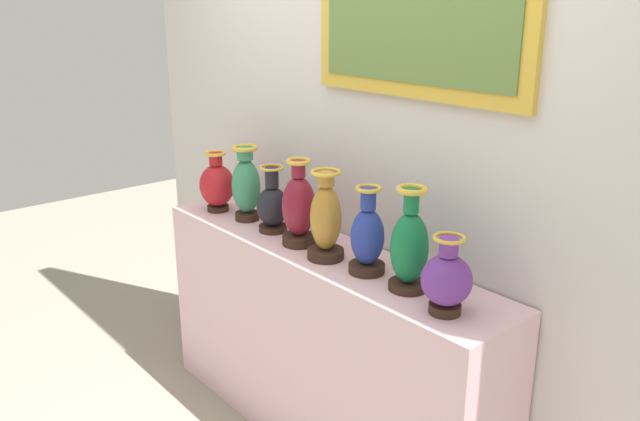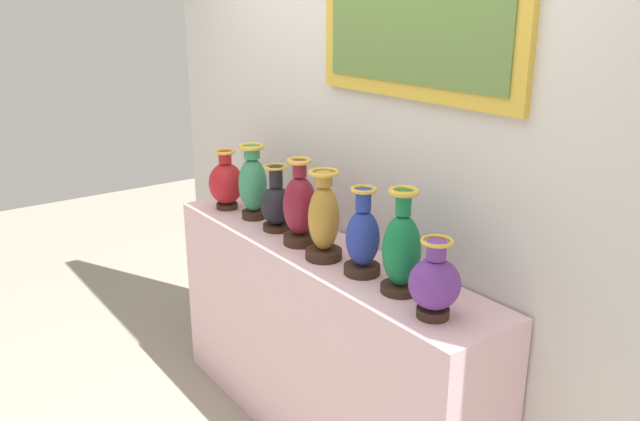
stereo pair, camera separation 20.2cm
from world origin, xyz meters
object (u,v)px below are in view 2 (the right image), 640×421
(vase_crimson, at_px, (226,183))
(vase_onyx, at_px, (276,204))
(vase_ochre, at_px, (324,220))
(vase_cobalt, at_px, (363,239))
(vase_emerald, at_px, (402,249))
(vase_violet, at_px, (435,283))
(vase_burgundy, at_px, (300,208))
(vase_jade, at_px, (253,184))

(vase_crimson, relative_size, vase_onyx, 0.99)
(vase_ochre, relative_size, vase_cobalt, 1.07)
(vase_emerald, distance_m, vase_violet, 0.23)
(vase_cobalt, distance_m, vase_violet, 0.44)
(vase_burgundy, bearing_deg, vase_violet, -2.01)
(vase_emerald, bearing_deg, vase_violet, -12.30)
(vase_jade, relative_size, vase_ochre, 0.97)
(vase_cobalt, bearing_deg, vase_jade, 179.73)
(vase_burgundy, height_order, vase_ochre, vase_burgundy)
(vase_crimson, bearing_deg, vase_emerald, 1.55)
(vase_ochre, bearing_deg, vase_emerald, 4.69)
(vase_ochre, height_order, vase_cobalt, vase_ochre)
(vase_onyx, xyz_separation_m, vase_cobalt, (0.65, -0.00, 0.02))
(vase_violet, bearing_deg, vase_cobalt, 174.64)
(vase_cobalt, height_order, vase_violet, vase_cobalt)
(vase_burgundy, bearing_deg, vase_emerald, 1.57)
(vase_burgundy, xyz_separation_m, vase_violet, (0.86, -0.03, -0.04))
(vase_crimson, height_order, vase_burgundy, vase_burgundy)
(vase_onyx, xyz_separation_m, vase_emerald, (0.86, 0.00, 0.04))
(vase_ochre, xyz_separation_m, vase_cobalt, (0.22, 0.03, -0.02))
(vase_burgundy, bearing_deg, vase_jade, 178.06)
(vase_ochre, distance_m, vase_violet, 0.66)
(vase_violet, bearing_deg, vase_jade, 178.01)
(vase_crimson, relative_size, vase_emerald, 0.77)
(vase_onyx, relative_size, vase_burgundy, 0.80)
(vase_ochre, bearing_deg, vase_cobalt, 7.51)
(vase_crimson, relative_size, vase_violet, 1.08)
(vase_jade, height_order, vase_violet, vase_jade)
(vase_crimson, distance_m, vase_onyx, 0.44)
(vase_crimson, distance_m, vase_emerald, 1.30)
(vase_onyx, height_order, vase_burgundy, vase_burgundy)
(vase_jade, distance_m, vase_cobalt, 0.86)
(vase_crimson, xyz_separation_m, vase_burgundy, (0.66, 0.02, 0.03))
(vase_crimson, bearing_deg, vase_jade, 8.32)
(vase_emerald, xyz_separation_m, vase_violet, (0.22, -0.05, -0.04))
(vase_onyx, xyz_separation_m, vase_ochre, (0.42, -0.03, 0.05))
(vase_crimson, distance_m, vase_burgundy, 0.66)
(vase_crimson, height_order, vase_violet, vase_crimson)
(vase_burgundy, distance_m, vase_violet, 0.87)
(vase_onyx, distance_m, vase_ochre, 0.43)
(vase_onyx, relative_size, vase_emerald, 0.78)
(vase_crimson, bearing_deg, vase_cobalt, 1.50)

